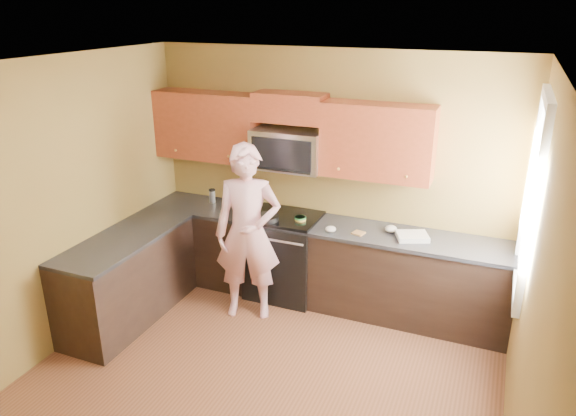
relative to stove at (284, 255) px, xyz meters
The scene contains 24 objects.
floor 1.79m from the stove, 76.57° to the right, with size 4.00×4.00×0.00m, color brown.
ceiling 2.81m from the stove, 76.57° to the right, with size 4.00×4.00×0.00m, color white.
wall_back 1.02m from the stove, 39.09° to the left, with size 4.00×4.00×0.00m, color brown.
wall_left 2.48m from the stove, 133.69° to the right, with size 4.00×4.00×0.00m, color brown.
wall_right 3.05m from the stove, 34.91° to the right, with size 4.00×4.00×0.00m, color brown.
cabinet_back_run 0.40m from the stove, ahead, with size 4.00×0.60×0.88m, color black.
cabinet_left_run 1.69m from the stove, 140.41° to the right, with size 0.60×1.60×0.88m, color black.
countertop_back 0.58m from the stove, ahead, with size 4.00×0.62×0.04m, color black.
countertop_left 1.73m from the stove, 140.19° to the right, with size 0.62×1.60×0.04m, color black.
stove is the anchor object (origin of this frame).
microwave 0.98m from the stove, 90.00° to the left, with size 0.76×0.40×0.42m, color silver, non-canonical shape.
upper_cab_left 1.40m from the stove, behind, with size 1.22×0.33×0.75m, color maroon, non-canonical shape.
upper_cab_right 1.36m from the stove, ahead, with size 1.12×0.33×0.75m, color maroon, non-canonical shape.
upper_cab_over_mw 1.63m from the stove, 90.00° to the left, with size 0.76×0.33×0.30m, color maroon.
window 2.70m from the stove, 11.29° to the right, with size 0.06×1.06×1.66m, color white, non-canonical shape.
woman 0.71m from the stove, 108.80° to the right, with size 0.68×0.44×1.85m, color pink.
frying_pan 0.53m from the stove, 121.37° to the right, with size 0.26×0.44×0.06m, color black, non-canonical shape.
butter_tub 0.50m from the stove, 15.44° to the right, with size 0.12×0.12×0.09m, color yellow, non-canonical shape.
toast_slice 0.98m from the stove, ahead, with size 0.11×0.11×0.01m, color #B27F47.
napkin_a 0.77m from the stove, 15.79° to the right, with size 0.11×0.12×0.06m, color silver.
napkin_b 1.25m from the stove, ahead, with size 0.12×0.13×0.07m, color silver.
dish_towel 1.47m from the stove, ahead, with size 0.30×0.24×0.05m, color white.
travel_mug 1.08m from the stove, behind, with size 0.08×0.08×0.16m, color silver, non-canonical shape.
glass_c 0.80m from the stove, 164.75° to the left, with size 0.07×0.07×0.12m, color silver.
Camera 1 is at (1.70, -3.33, 3.11)m, focal length 33.56 mm.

